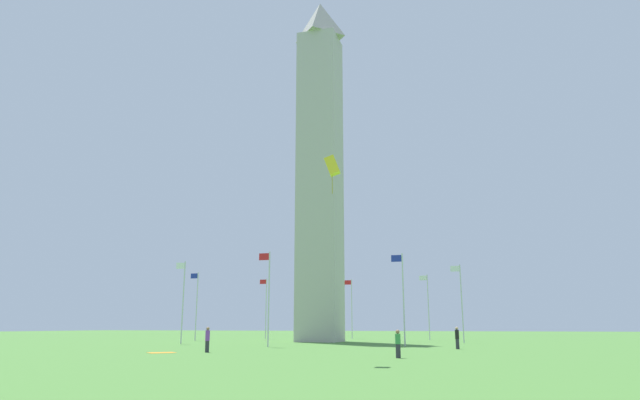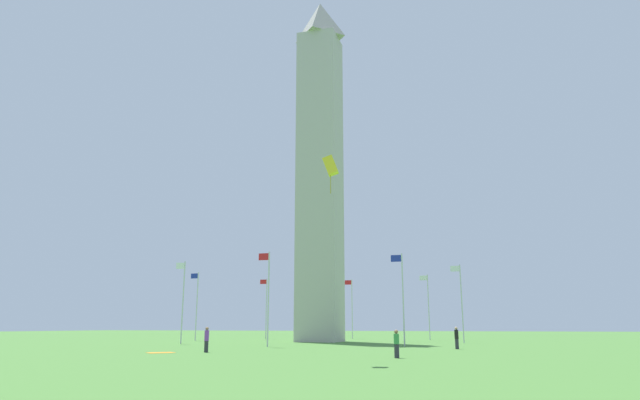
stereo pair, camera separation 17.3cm
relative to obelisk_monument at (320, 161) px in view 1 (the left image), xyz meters
The scene contains 15 objects.
ground_plane 22.21m from the obelisk_monument, ahead, with size 260.00×260.00×0.00m, color #477A33.
obelisk_monument is the anchor object (origin of this frame).
flagpole_n 24.06m from the obelisk_monument, ahead, with size 1.12×0.14×8.58m.
flagpole_ne 24.05m from the obelisk_monument, 44.86° to the left, with size 1.12×0.14×8.58m.
flagpole_e 24.03m from the obelisk_monument, 89.80° to the left, with size 1.12×0.14×8.58m.
flagpole_se 24.00m from the obelisk_monument, 134.86° to the left, with size 1.12×0.14×8.58m.
flagpole_s 23.99m from the obelisk_monument, behind, with size 1.12×0.14×8.58m.
flagpole_sw 24.00m from the obelisk_monument, 134.86° to the right, with size 1.12×0.14×8.58m.
flagpole_w 24.03m from the obelisk_monument, 89.80° to the right, with size 1.12×0.14×8.58m.
flagpole_nw 24.05m from the obelisk_monument, 44.86° to the right, with size 1.12×0.14×8.58m.
person_purple_shirt 34.62m from the obelisk_monument, 89.32° to the left, with size 0.32×0.32×1.78m.
person_black_shirt 31.59m from the obelisk_monument, 135.32° to the left, with size 0.32×0.32×1.77m.
person_green_shirt 39.66m from the obelisk_monument, 114.51° to the left, with size 0.32×0.32×1.64m.
kite_yellow_box 38.37m from the obelisk_monument, 107.64° to the left, with size 1.00×0.73×2.22m.
picnic_blanket_near_first_person 36.37m from the obelisk_monument, 83.74° to the left, with size 1.80×1.40×0.01m, color orange.
Camera 1 is at (-19.02, 63.98, 1.88)m, focal length 30.93 mm.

